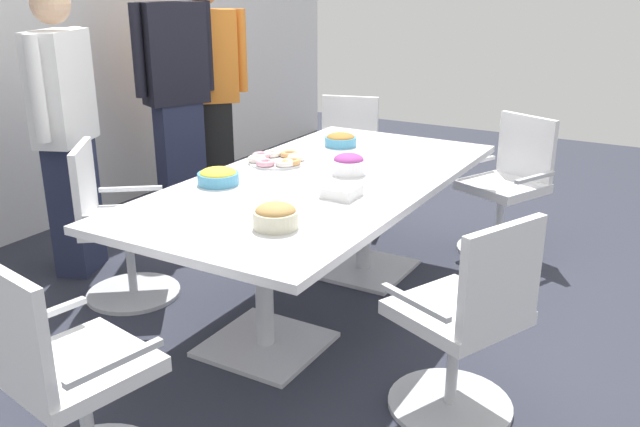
{
  "coord_description": "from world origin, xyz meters",
  "views": [
    {
      "loc": [
        -3.05,
        -1.76,
        1.79
      ],
      "look_at": [
        0.0,
        0.0,
        0.55
      ],
      "focal_mm": 38.26,
      "sensor_mm": 36.0,
      "label": 1
    }
  ],
  "objects_px": {
    "office_chair_1": "(118,231)",
    "snack_bowl_candy_mix": "(349,164)",
    "person_standing_1": "(176,90)",
    "conference_table": "(320,201)",
    "snack_bowl_pretzels": "(341,140)",
    "donut_platter": "(277,159)",
    "napkin_pile": "(342,191)",
    "snack_bowl_chips_yellow": "(218,176)",
    "office_chair_2": "(68,387)",
    "office_chair_3": "(465,329)",
    "person_standing_0": "(66,130)",
    "office_chair_0": "(345,165)",
    "snack_bowl_cookies": "(276,216)",
    "office_chair_4": "(507,193)",
    "person_standing_2": "(209,90)"
  },
  "relations": [
    {
      "from": "office_chair_1",
      "to": "snack_bowl_candy_mix",
      "type": "xyz_separation_m",
      "value": [
        0.64,
        -1.14,
        0.4
      ]
    },
    {
      "from": "person_standing_1",
      "to": "snack_bowl_candy_mix",
      "type": "relative_size",
      "value": 10.0
    },
    {
      "from": "conference_table",
      "to": "snack_bowl_pretzels",
      "type": "bearing_deg",
      "value": 19.99
    },
    {
      "from": "conference_table",
      "to": "donut_platter",
      "type": "bearing_deg",
      "value": 68.07
    },
    {
      "from": "donut_platter",
      "to": "napkin_pile",
      "type": "relative_size",
      "value": 2.06
    },
    {
      "from": "snack_bowl_chips_yellow",
      "to": "office_chair_2",
      "type": "bearing_deg",
      "value": -165.07
    },
    {
      "from": "conference_table",
      "to": "office_chair_3",
      "type": "bearing_deg",
      "value": -119.73
    },
    {
      "from": "snack_bowl_pretzels",
      "to": "snack_bowl_chips_yellow",
      "type": "relative_size",
      "value": 0.94
    },
    {
      "from": "office_chair_1",
      "to": "snack_bowl_pretzels",
      "type": "bearing_deg",
      "value": 108.93
    },
    {
      "from": "donut_platter",
      "to": "snack_bowl_candy_mix",
      "type": "bearing_deg",
      "value": -89.16
    },
    {
      "from": "person_standing_0",
      "to": "donut_platter",
      "type": "relative_size",
      "value": 5.12
    },
    {
      "from": "snack_bowl_chips_yellow",
      "to": "donut_platter",
      "type": "bearing_deg",
      "value": -3.63
    },
    {
      "from": "office_chair_1",
      "to": "snack_bowl_pretzels",
      "type": "height_order",
      "value": "office_chair_1"
    },
    {
      "from": "snack_bowl_candy_mix",
      "to": "office_chair_1",
      "type": "bearing_deg",
      "value": 119.29
    },
    {
      "from": "office_chair_0",
      "to": "office_chair_3",
      "type": "height_order",
      "value": "same"
    },
    {
      "from": "napkin_pile",
      "to": "office_chair_3",
      "type": "bearing_deg",
      "value": -115.29
    },
    {
      "from": "person_standing_0",
      "to": "snack_bowl_cookies",
      "type": "height_order",
      "value": "person_standing_0"
    },
    {
      "from": "snack_bowl_candy_mix",
      "to": "snack_bowl_cookies",
      "type": "height_order",
      "value": "snack_bowl_candy_mix"
    },
    {
      "from": "conference_table",
      "to": "office_chair_0",
      "type": "xyz_separation_m",
      "value": [
        1.42,
        0.6,
        -0.22
      ]
    },
    {
      "from": "office_chair_1",
      "to": "snack_bowl_pretzels",
      "type": "xyz_separation_m",
      "value": [
        1.19,
        -0.8,
        0.39
      ]
    },
    {
      "from": "office_chair_1",
      "to": "donut_platter",
      "type": "relative_size",
      "value": 2.67
    },
    {
      "from": "snack_bowl_candy_mix",
      "to": "office_chair_4",
      "type": "bearing_deg",
      "value": -26.07
    },
    {
      "from": "office_chair_2",
      "to": "person_standing_0",
      "type": "height_order",
      "value": "person_standing_0"
    },
    {
      "from": "snack_bowl_candy_mix",
      "to": "snack_bowl_cookies",
      "type": "bearing_deg",
      "value": -172.35
    },
    {
      "from": "snack_bowl_cookies",
      "to": "person_standing_1",
      "type": "bearing_deg",
      "value": 51.33
    },
    {
      "from": "office_chair_3",
      "to": "snack_bowl_chips_yellow",
      "type": "height_order",
      "value": "office_chair_3"
    },
    {
      "from": "office_chair_0",
      "to": "office_chair_1",
      "type": "height_order",
      "value": "same"
    },
    {
      "from": "snack_bowl_candy_mix",
      "to": "snack_bowl_chips_yellow",
      "type": "relative_size",
      "value": 0.87
    },
    {
      "from": "conference_table",
      "to": "office_chair_0",
      "type": "relative_size",
      "value": 2.64
    },
    {
      "from": "office_chair_2",
      "to": "snack_bowl_candy_mix",
      "type": "height_order",
      "value": "office_chair_2"
    },
    {
      "from": "office_chair_0",
      "to": "snack_bowl_candy_mix",
      "type": "relative_size",
      "value": 4.83
    },
    {
      "from": "person_standing_2",
      "to": "snack_bowl_pretzels",
      "type": "height_order",
      "value": "person_standing_2"
    },
    {
      "from": "office_chair_1",
      "to": "person_standing_1",
      "type": "height_order",
      "value": "person_standing_1"
    },
    {
      "from": "conference_table",
      "to": "snack_bowl_chips_yellow",
      "type": "xyz_separation_m",
      "value": [
        -0.36,
        0.41,
        0.17
      ]
    },
    {
      "from": "conference_table",
      "to": "office_chair_2",
      "type": "distance_m",
      "value": 1.72
    },
    {
      "from": "office_chair_3",
      "to": "person_standing_1",
      "type": "distance_m",
      "value": 3.03
    },
    {
      "from": "office_chair_3",
      "to": "snack_bowl_candy_mix",
      "type": "height_order",
      "value": "office_chair_3"
    },
    {
      "from": "office_chair_0",
      "to": "person_standing_2",
      "type": "relative_size",
      "value": 0.5
    },
    {
      "from": "conference_table",
      "to": "snack_bowl_pretzels",
      "type": "distance_m",
      "value": 0.77
    },
    {
      "from": "office_chair_4",
      "to": "snack_bowl_pretzels",
      "type": "relative_size",
      "value": 4.49
    },
    {
      "from": "office_chair_1",
      "to": "office_chair_3",
      "type": "bearing_deg",
      "value": 49.76
    },
    {
      "from": "person_standing_1",
      "to": "snack_bowl_pretzels",
      "type": "xyz_separation_m",
      "value": [
        -0.02,
        -1.37,
        -0.2
      ]
    },
    {
      "from": "person_standing_2",
      "to": "snack_bowl_chips_yellow",
      "type": "height_order",
      "value": "person_standing_2"
    },
    {
      "from": "office_chair_0",
      "to": "person_standing_0",
      "type": "relative_size",
      "value": 0.52
    },
    {
      "from": "snack_bowl_chips_yellow",
      "to": "office_chair_1",
      "type": "bearing_deg",
      "value": 101.15
    },
    {
      "from": "person_standing_2",
      "to": "snack_bowl_pretzels",
      "type": "xyz_separation_m",
      "value": [
        -0.34,
        -1.34,
        -0.16
      ]
    },
    {
      "from": "office_chair_2",
      "to": "donut_platter",
      "type": "relative_size",
      "value": 2.67
    },
    {
      "from": "snack_bowl_candy_mix",
      "to": "snack_bowl_chips_yellow",
      "type": "height_order",
      "value": "snack_bowl_candy_mix"
    },
    {
      "from": "snack_bowl_candy_mix",
      "to": "snack_bowl_chips_yellow",
      "type": "distance_m",
      "value": 0.72
    },
    {
      "from": "person_standing_1",
      "to": "person_standing_2",
      "type": "xyz_separation_m",
      "value": [
        0.32,
        -0.03,
        -0.04
      ]
    }
  ]
}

